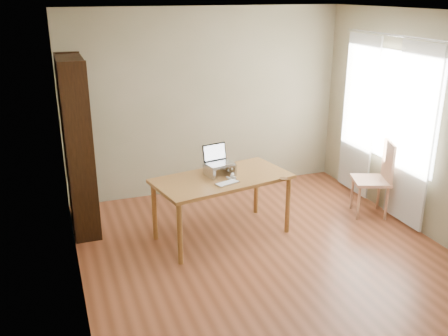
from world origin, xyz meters
TOP-DOWN VIEW (x-y plane):
  - room at (0.03, 0.01)m, footprint 4.04×4.54m
  - bookshelf at (-1.83, 1.55)m, footprint 0.30×0.90m
  - curtains at (1.92, 0.80)m, footprint 0.03×1.90m
  - desk at (-0.31, 0.73)m, footprint 1.69×1.08m
  - laptop_stand at (-0.31, 0.81)m, footprint 0.32×0.25m
  - laptop at (-0.31, 0.87)m, footprint 0.34×0.31m
  - keyboard at (-0.33, 0.51)m, footprint 0.30×0.20m
  - coaster at (0.33, 0.44)m, footprint 0.10×0.10m
  - cat at (-0.28, 0.84)m, footprint 0.22×0.47m
  - chair at (1.78, 0.65)m, footprint 0.57×0.56m

SIDE VIEW (x-z plane):
  - chair at x=1.78m, z-range 0.04..1.03m
  - desk at x=-0.31m, z-range 0.29..1.04m
  - coaster at x=0.33m, z-range 0.75..0.76m
  - keyboard at x=-0.33m, z-range 0.75..0.77m
  - cat at x=-0.28m, z-range 0.74..0.87m
  - laptop_stand at x=-0.31m, z-range 0.77..0.90m
  - laptop at x=-0.31m, z-range 0.83..1.05m
  - bookshelf at x=-1.83m, z-range 0.00..2.10m
  - curtains at x=1.92m, z-range 0.05..2.29m
  - room at x=0.03m, z-range -0.02..2.62m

